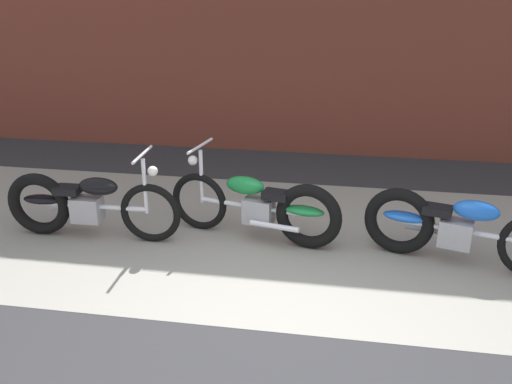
% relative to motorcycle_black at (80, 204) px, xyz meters
% --- Properties ---
extents(ground_plane, '(80.00, 80.00, 0.00)m').
position_rel_motorcycle_black_xyz_m(ground_plane, '(2.41, -1.44, -0.40)').
color(ground_plane, '#2D2D30').
extents(sidewalk_slab, '(36.00, 3.50, 0.01)m').
position_rel_motorcycle_black_xyz_m(sidewalk_slab, '(2.41, 0.31, -0.40)').
color(sidewalk_slab, gray).
rests_on(sidewalk_slab, ground).
extents(motorcycle_black, '(2.01, 0.58, 1.03)m').
position_rel_motorcycle_black_xyz_m(motorcycle_black, '(0.00, 0.00, 0.00)').
color(motorcycle_black, black).
rests_on(motorcycle_black, ground).
extents(motorcycle_green, '(1.98, 0.71, 1.03)m').
position_rel_motorcycle_black_xyz_m(motorcycle_green, '(2.04, 0.25, 0.00)').
color(motorcycle_green, black).
rests_on(motorcycle_green, ground).
extents(motorcycle_blue, '(1.96, 0.78, 1.03)m').
position_rel_motorcycle_black_xyz_m(motorcycle_blue, '(3.94, 0.05, 0.00)').
color(motorcycle_blue, black).
rests_on(motorcycle_blue, ground).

